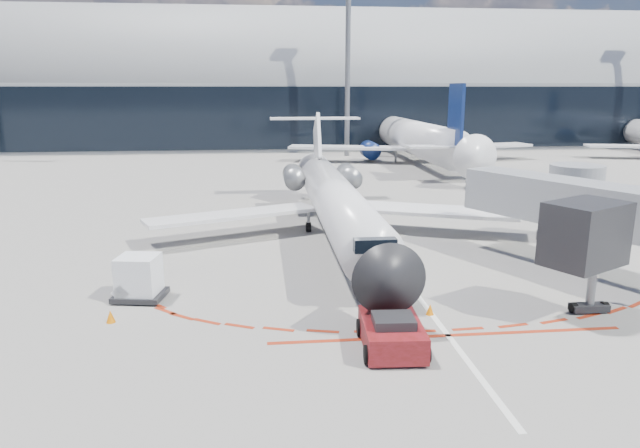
{
  "coord_description": "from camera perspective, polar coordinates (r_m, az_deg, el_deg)",
  "views": [
    {
      "loc": [
        -7.07,
        -31.35,
        9.37
      ],
      "look_at": [
        -3.92,
        -1.25,
        2.11
      ],
      "focal_mm": 32.0,
      "sensor_mm": 36.0,
      "label": 1
    }
  ],
  "objects": [
    {
      "name": "ramp_worker",
      "position": [
        22.2,
        7.02,
        -9.13
      ],
      "size": [
        0.72,
        0.57,
        1.73
      ],
      "primitive_type": "imported",
      "rotation": [
        0.0,
        0.0,
        3.42
      ],
      "color": "#A0EF19",
      "rests_on": "ground"
    },
    {
      "name": "pushback_tug",
      "position": [
        21.41,
        7.18,
        -10.75
      ],
      "size": [
        2.46,
        5.41,
        1.39
      ],
      "rotation": [
        0.0,
        0.0,
        -0.06
      ],
      "color": "#500E0B",
      "rests_on": "ground"
    },
    {
      "name": "ground",
      "position": [
        33.47,
        6.48,
        -2.85
      ],
      "size": [
        260.0,
        260.0,
        0.0
      ],
      "primitive_type": "plane",
      "color": "slate",
      "rests_on": "ground"
    },
    {
      "name": "light_mast_centre",
      "position": [
        80.32,
        2.79,
        15.72
      ],
      "size": [
        0.7,
        0.7,
        25.0
      ],
      "primitive_type": "cylinder",
      "color": "slate",
      "rests_on": "ground"
    },
    {
      "name": "apron_stop_bar",
      "position": [
        23.05,
        12.67,
        -10.82
      ],
      "size": [
        14.0,
        0.25,
        0.01
      ],
      "primitive_type": "cube",
      "color": "maroon",
      "rests_on": "ground"
    },
    {
      "name": "bg_airliner_0",
      "position": [
        75.6,
        9.35,
        10.85
      ],
      "size": [
        37.78,
        40.0,
        12.22
      ],
      "primitive_type": null,
      "color": "silver",
      "rests_on": "ground"
    },
    {
      "name": "safety_cone_left",
      "position": [
        25.09,
        -20.22,
        -8.66
      ],
      "size": [
        0.38,
        0.38,
        0.52
      ],
      "primitive_type": "cone",
      "color": "#D96C04",
      "rests_on": "ground"
    },
    {
      "name": "apron_centerline",
      "position": [
        35.35,
        5.79,
        -1.93
      ],
      "size": [
        0.25,
        40.0,
        0.01
      ],
      "primitive_type": "cube",
      "color": "silver",
      "rests_on": "ground"
    },
    {
      "name": "regional_jet",
      "position": [
        36.23,
        1.48,
        2.54
      ],
      "size": [
        24.12,
        29.74,
        7.45
      ],
      "color": "silver",
      "rests_on": "ground"
    },
    {
      "name": "safety_cone_right",
      "position": [
        24.79,
        10.94,
        -8.38
      ],
      "size": [
        0.34,
        0.34,
        0.47
      ],
      "primitive_type": "cone",
      "color": "#D96C04",
      "rests_on": "ground"
    },
    {
      "name": "jet_bridge",
      "position": [
        33.58,
        24.32,
        1.37
      ],
      "size": [
        10.03,
        15.2,
        4.9
      ],
      "color": "gray",
      "rests_on": "ground"
    },
    {
      "name": "terminal_building",
      "position": [
        96.58,
        -1.81,
        12.99
      ],
      "size": [
        150.0,
        24.15,
        24.0
      ],
      "color": "gray",
      "rests_on": "ground"
    },
    {
      "name": "uld_container",
      "position": [
        27.05,
        -17.64,
        -5.17
      ],
      "size": [
        2.44,
        2.18,
        2.03
      ],
      "rotation": [
        0.0,
        0.0,
        -0.17
      ],
      "color": "black",
      "rests_on": "ground"
    }
  ]
}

